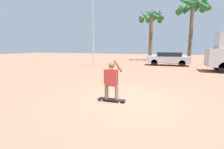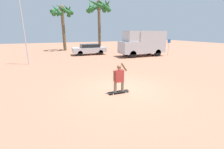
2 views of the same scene
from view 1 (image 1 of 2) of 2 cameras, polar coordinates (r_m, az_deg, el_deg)
name	(u,v)px [view 1 (image 1 of 2)]	position (r m, az deg, el deg)	size (l,w,h in m)	color
ground_plane	(127,99)	(6.64, 4.89, -8.14)	(80.00, 80.00, 0.00)	#A36B51
skateboard	(112,100)	(6.37, -0.16, -8.17)	(1.02, 0.25, 0.08)	black
person_skateboarder	(111,79)	(6.19, -0.17, -1.53)	(0.71, 0.22, 1.43)	gray
parked_car_silver	(168,58)	(19.24, 17.94, 5.05)	(4.30, 1.83, 1.38)	black
palm_tree_near_van	(194,7)	(22.26, 25.07, 19.32)	(3.91, 3.90, 7.48)	brown
palm_tree_center_background	(151,19)	(25.88, 12.76, 17.15)	(3.64, 3.60, 7.01)	brown
flagpole	(94,25)	(16.73, -6.04, 15.71)	(0.90, 0.12, 6.99)	#B7B7BC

